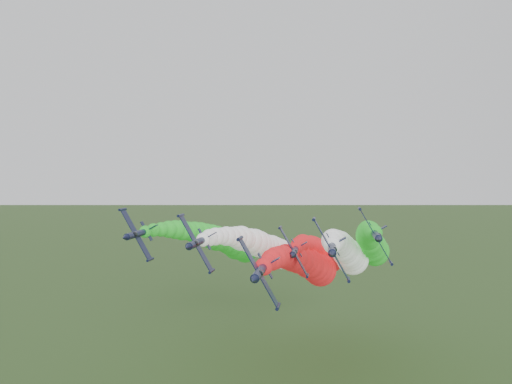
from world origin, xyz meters
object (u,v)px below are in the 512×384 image
jet_outer_left (225,242)px  jet_outer_right (371,244)px  jet_lead (309,265)px  jet_inner_right (346,252)px  jet_trail (322,254)px  jet_inner_left (267,248)px

jet_outer_left → jet_outer_right: jet_outer_right is taller
jet_lead → jet_inner_right: jet_inner_right is taller
jet_outer_left → jet_trail: jet_outer_left is taller
jet_inner_left → jet_outer_right: bearing=13.0°
jet_inner_right → jet_outer_left: jet_outer_left is taller
jet_outer_right → jet_trail: bearing=146.5°
jet_inner_right → jet_outer_left: size_ratio=1.01×
jet_lead → jet_trail: bearing=84.6°
jet_inner_right → jet_outer_left: 36.27m
jet_inner_left → jet_trail: 22.38m
jet_inner_left → jet_outer_right: size_ratio=1.00×
jet_inner_left → jet_outer_left: 14.40m
jet_outer_left → jet_inner_right: bearing=-13.7°
jet_outer_left → jet_trail: (28.33, 10.56, -4.33)m
jet_outer_left → jet_inner_left: bearing=-22.8°
jet_lead → jet_inner_left: size_ratio=1.00×
jet_inner_right → jet_outer_right: (7.29, 9.74, 1.07)m
jet_trail → jet_outer_left: bearing=-159.5°
jet_lead → jet_outer_right: bearing=49.4°
jet_lead → jet_inner_left: (-12.32, 12.99, 2.08)m
jet_lead → jet_inner_right: size_ratio=1.00×
jet_inner_right → jet_inner_left: bearing=172.3°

